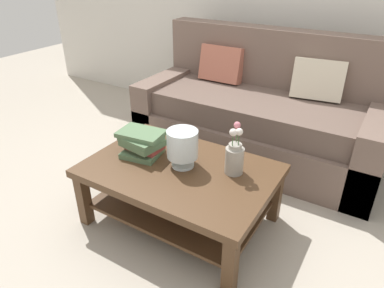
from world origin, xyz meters
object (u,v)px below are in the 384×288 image
at_px(couch, 259,115).
at_px(coffee_table, 180,182).
at_px(flower_pitcher, 235,157).
at_px(glass_hurricane_vase, 183,145).
at_px(book_stack_main, 142,143).

relative_size(couch, coffee_table, 1.75).
bearing_deg(coffee_table, flower_pitcher, 22.09).
distance_m(couch, glass_hurricane_vase, 1.16).
distance_m(couch, book_stack_main, 1.23).
xyz_separation_m(couch, glass_hurricane_vase, (-0.07, -1.14, 0.21)).
xyz_separation_m(glass_hurricane_vase, flower_pitcher, (0.31, 0.10, -0.04)).
bearing_deg(book_stack_main, couch, 71.79).
bearing_deg(couch, coffee_table, -93.76).
xyz_separation_m(couch, coffee_table, (-0.08, -1.17, -0.05)).
height_order(couch, coffee_table, couch).
bearing_deg(glass_hurricane_vase, book_stack_main, -176.89).
height_order(coffee_table, book_stack_main, book_stack_main).
distance_m(book_stack_main, flower_pitcher, 0.63).
relative_size(coffee_table, book_stack_main, 3.74).
relative_size(glass_hurricane_vase, flower_pitcher, 0.75).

